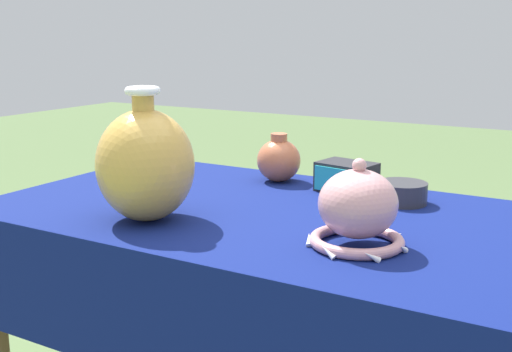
{
  "coord_description": "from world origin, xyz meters",
  "views": [
    {
      "loc": [
        0.68,
        -1.25,
        1.17
      ],
      "look_at": [
        0.03,
        -0.13,
        0.88
      ],
      "focal_mm": 45.0,
      "sensor_mm": 36.0,
      "label": 1
    }
  ],
  "objects_px": {
    "vase_tall_bulbous": "(145,164)",
    "pot_squat_charcoal": "(402,193)",
    "mosaic_tile_box": "(346,177)",
    "vase_dome_bell": "(358,211)",
    "jar_round_terracotta": "(279,160)"
  },
  "relations": [
    {
      "from": "vase_dome_bell",
      "to": "mosaic_tile_box",
      "type": "height_order",
      "value": "vase_dome_bell"
    },
    {
      "from": "pot_squat_charcoal",
      "to": "mosaic_tile_box",
      "type": "bearing_deg",
      "value": 166.15
    },
    {
      "from": "mosaic_tile_box",
      "to": "jar_round_terracotta",
      "type": "xyz_separation_m",
      "value": [
        -0.21,
        0.02,
        0.02
      ]
    },
    {
      "from": "vase_tall_bulbous",
      "to": "mosaic_tile_box",
      "type": "bearing_deg",
      "value": 58.66
    },
    {
      "from": "vase_tall_bulbous",
      "to": "pot_squat_charcoal",
      "type": "relative_size",
      "value": 2.42
    },
    {
      "from": "pot_squat_charcoal",
      "to": "jar_round_terracotta",
      "type": "bearing_deg",
      "value": 171.27
    },
    {
      "from": "vase_tall_bulbous",
      "to": "pot_squat_charcoal",
      "type": "bearing_deg",
      "value": 43.6
    },
    {
      "from": "pot_squat_charcoal",
      "to": "vase_tall_bulbous",
      "type": "bearing_deg",
      "value": -136.4
    },
    {
      "from": "vase_tall_bulbous",
      "to": "vase_dome_bell",
      "type": "bearing_deg",
      "value": 7.9
    },
    {
      "from": "vase_dome_bell",
      "to": "mosaic_tile_box",
      "type": "xyz_separation_m",
      "value": [
        -0.18,
        0.39,
        -0.03
      ]
    },
    {
      "from": "vase_tall_bulbous",
      "to": "mosaic_tile_box",
      "type": "height_order",
      "value": "vase_tall_bulbous"
    },
    {
      "from": "jar_round_terracotta",
      "to": "pot_squat_charcoal",
      "type": "xyz_separation_m",
      "value": [
        0.36,
        -0.06,
        -0.03
      ]
    },
    {
      "from": "mosaic_tile_box",
      "to": "jar_round_terracotta",
      "type": "relative_size",
      "value": 1.17
    },
    {
      "from": "jar_round_terracotta",
      "to": "vase_tall_bulbous",
      "type": "bearing_deg",
      "value": -98.66
    },
    {
      "from": "vase_dome_bell",
      "to": "pot_squat_charcoal",
      "type": "bearing_deg",
      "value": 93.95
    }
  ]
}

